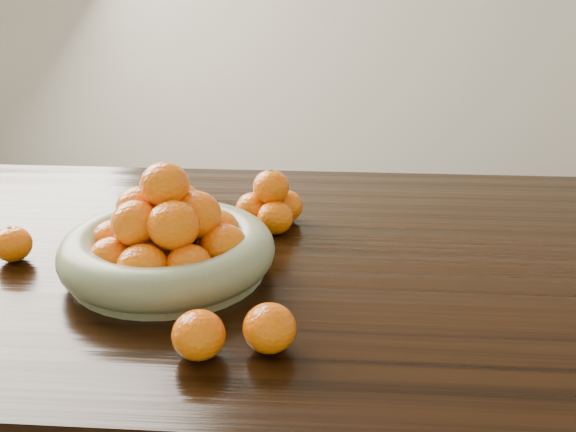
# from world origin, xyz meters

# --- Properties ---
(dining_table) EXTENTS (2.00, 1.00, 0.75)m
(dining_table) POSITION_xyz_m (0.00, 0.00, 0.66)
(dining_table) COLOR black
(dining_table) RESTS_ON ground
(fruit_bowl) EXTENTS (0.37, 0.37, 0.20)m
(fruit_bowl) POSITION_xyz_m (-0.21, -0.10, 0.80)
(fruit_bowl) COLOR gray
(fruit_bowl) RESTS_ON dining_table
(orange_pyramid) EXTENTS (0.14, 0.14, 0.12)m
(orange_pyramid) POSITION_xyz_m (-0.05, 0.13, 0.80)
(orange_pyramid) COLOR orange
(orange_pyramid) RESTS_ON dining_table
(loose_orange_0) EXTENTS (0.07, 0.07, 0.06)m
(loose_orange_0) POSITION_xyz_m (-0.50, -0.07, 0.78)
(loose_orange_0) COLOR orange
(loose_orange_0) RESTS_ON dining_table
(loose_orange_1) EXTENTS (0.07, 0.07, 0.07)m
(loose_orange_1) POSITION_xyz_m (-0.11, -0.35, 0.78)
(loose_orange_1) COLOR orange
(loose_orange_1) RESTS_ON dining_table
(loose_orange_2) EXTENTS (0.07, 0.07, 0.07)m
(loose_orange_2) POSITION_xyz_m (-0.01, -0.33, 0.78)
(loose_orange_2) COLOR orange
(loose_orange_2) RESTS_ON dining_table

